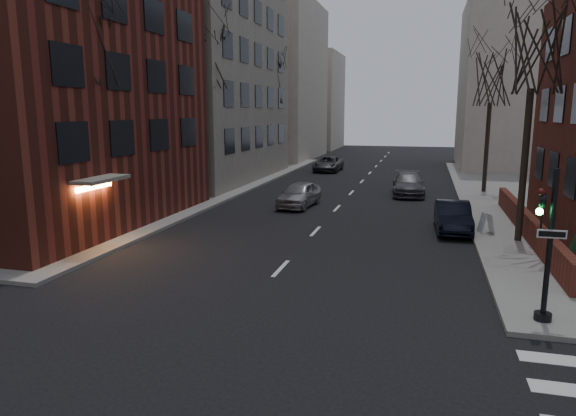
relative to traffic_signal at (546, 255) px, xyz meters
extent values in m
cube|color=gray|center=(-36.94, 21.01, -1.83)|extent=(44.00, 44.00, 0.15)
cube|color=gray|center=(-24.94, 25.01, 12.09)|extent=(18.00, 18.00, 28.00)
cube|color=maroon|center=(1.36, 10.01, -1.26)|extent=(0.35, 16.00, 1.00)
cube|color=beige|center=(-22.94, 46.01, 7.09)|extent=(14.00, 16.00, 18.00)
cube|color=beige|center=(7.06, 41.01, 6.09)|extent=(14.00, 14.00, 16.00)
cube|color=beige|center=(-20.94, 63.01, 5.09)|extent=(10.00, 12.00, 14.00)
cylinder|color=black|center=(0.06, 0.01, 0.24)|extent=(0.14, 0.14, 4.00)
cylinder|color=black|center=(0.06, 0.01, -1.66)|extent=(0.44, 0.44, 0.20)
imported|color=black|center=(-0.19, 0.01, 1.09)|extent=(0.16, 0.20, 1.00)
sphere|color=#19FF4C|center=(-0.26, -0.04, 1.14)|extent=(0.18, 0.18, 0.18)
cube|color=white|center=(0.06, -0.11, 0.59)|extent=(0.70, 0.03, 0.22)
cylinder|color=#2D231C|center=(-16.74, 5.01, 1.57)|extent=(0.28, 0.28, 6.65)
cylinder|color=#2D231C|center=(-16.74, 17.01, 1.74)|extent=(0.28, 0.28, 7.00)
cylinder|color=#2D231C|center=(-16.74, 31.01, 1.39)|extent=(0.28, 0.28, 6.30)
cylinder|color=#2D231C|center=(0.86, 9.01, 1.39)|extent=(0.28, 0.28, 6.30)
cylinder|color=#2D231C|center=(0.86, 23.01, 1.22)|extent=(0.28, 0.28, 5.95)
cylinder|color=black|center=(-16.14, 13.01, 1.24)|extent=(0.12, 0.12, 6.00)
sphere|color=#FFA54C|center=(-16.14, 13.01, 4.34)|extent=(0.36, 0.36, 0.36)
cylinder|color=black|center=(-16.14, 33.01, 1.24)|extent=(0.12, 0.12, 6.00)
sphere|color=#FFA54C|center=(-16.14, 33.01, 4.34)|extent=(0.36, 0.36, 0.36)
imported|color=black|center=(-1.74, 10.61, -1.21)|extent=(1.66, 4.32, 1.41)
imported|color=#9E9EA3|center=(-10.19, 14.98, -1.17)|extent=(2.11, 4.44, 1.47)
imported|color=#434449|center=(-4.13, 21.07, -1.18)|extent=(2.37, 5.16, 1.46)
imported|color=#3F3E43|center=(-11.89, 33.43, -1.22)|extent=(2.30, 4.98, 1.38)
cube|color=white|center=(-0.32, 10.05, -1.31)|extent=(0.55, 0.66, 0.91)
camera|label=1|loc=(-3.13, -13.99, 3.64)|focal=32.00mm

